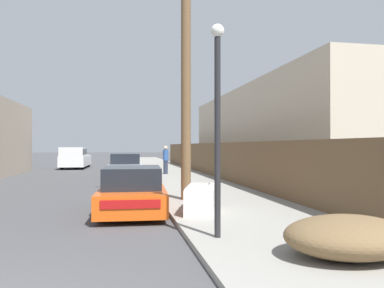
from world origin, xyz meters
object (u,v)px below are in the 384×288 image
(car_parked_mid, at_px, (125,167))
(brush_pile, at_px, (348,236))
(discarded_fridge, at_px, (201,199))
(pedestrian, at_px, (166,159))
(street_lamp, at_px, (217,112))
(utility_pole, at_px, (186,54))
(parked_sports_car_red, at_px, (133,191))
(pickup_truck, at_px, (75,158))
(car_parked_far, at_px, (124,162))

(car_parked_mid, height_order, brush_pile, car_parked_mid)
(discarded_fridge, height_order, brush_pile, discarded_fridge)
(discarded_fridge, height_order, pedestrian, pedestrian)
(pedestrian, bearing_deg, street_lamp, -93.35)
(discarded_fridge, height_order, utility_pole, utility_pole)
(parked_sports_car_red, distance_m, pickup_truck, 22.09)
(discarded_fridge, xyz_separation_m, pickup_truck, (-5.83, 22.82, 0.43))
(discarded_fridge, xyz_separation_m, car_parked_far, (-1.79, 20.71, 0.15))
(discarded_fridge, xyz_separation_m, pedestrian, (0.70, 13.72, 0.57))
(discarded_fridge, distance_m, parked_sports_car_red, 2.08)
(discarded_fridge, bearing_deg, car_parked_far, 111.39)
(utility_pole, relative_size, street_lamp, 2.27)
(utility_pole, distance_m, street_lamp, 5.62)
(utility_pole, distance_m, pedestrian, 12.02)
(car_parked_mid, distance_m, car_parked_far, 8.66)
(discarded_fridge, distance_m, car_parked_mid, 12.19)
(discarded_fridge, bearing_deg, pickup_truck, 120.78)
(discarded_fridge, height_order, street_lamp, street_lamp)
(car_parked_far, bearing_deg, pickup_truck, 153.18)
(discarded_fridge, distance_m, pedestrian, 13.75)
(pickup_truck, height_order, street_lamp, street_lamp)
(pickup_truck, height_order, brush_pile, pickup_truck)
(street_lamp, bearing_deg, discarded_fridge, 84.54)
(discarded_fridge, xyz_separation_m, utility_pole, (0.01, 2.36, 4.43))
(car_parked_mid, bearing_deg, car_parked_far, 90.92)
(pickup_truck, relative_size, pedestrian, 3.21)
(discarded_fridge, relative_size, car_parked_far, 0.46)
(parked_sports_car_red, bearing_deg, pedestrian, 82.16)
(pedestrian, bearing_deg, pickup_truck, 125.67)
(street_lamp, height_order, brush_pile, street_lamp)
(street_lamp, bearing_deg, utility_pole, 86.91)
(car_parked_far, bearing_deg, parked_sports_car_red, -89.12)
(utility_pole, bearing_deg, pickup_truck, 105.94)
(discarded_fridge, height_order, parked_sports_car_red, parked_sports_car_red)
(car_parked_mid, height_order, pickup_truck, pickup_truck)
(car_parked_far, distance_m, street_lamp, 23.58)
(car_parked_mid, height_order, car_parked_far, car_parked_mid)
(street_lamp, relative_size, brush_pile, 1.99)
(car_parked_far, xyz_separation_m, pedestrian, (2.49, -6.99, 0.42))
(car_parked_far, relative_size, pickup_truck, 0.72)
(car_parked_mid, relative_size, pedestrian, 2.45)
(discarded_fridge, relative_size, car_parked_mid, 0.43)
(car_parked_mid, bearing_deg, brush_pile, -77.63)
(car_parked_mid, distance_m, pedestrian, 3.05)
(discarded_fridge, xyz_separation_m, car_parked_mid, (-1.82, 12.05, 0.21))
(brush_pile, bearing_deg, parked_sports_car_red, 120.19)
(parked_sports_car_red, distance_m, pedestrian, 12.85)
(car_parked_mid, distance_m, brush_pile, 16.75)
(street_lamp, bearing_deg, pickup_truck, 102.29)
(parked_sports_car_red, xyz_separation_m, car_parked_far, (-0.04, 19.60, 0.03))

